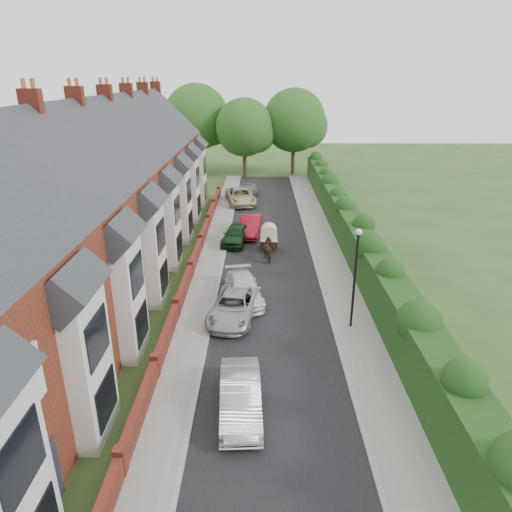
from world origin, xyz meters
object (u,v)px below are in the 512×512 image
Objects in this scene: lamppost at (356,267)px; car_grey at (246,192)px; car_beige at (240,196)px; car_white at (243,289)px; horse_cart at (269,236)px; horse at (269,250)px; car_green at (236,234)px; car_silver_a at (240,396)px; car_silver_b at (234,306)px; car_red at (251,226)px.

lamppost is 1.03× the size of car_grey.
lamppost reaches higher than car_beige.
car_grey is at bearing 80.39° from car_white.
horse is at bearing -90.00° from horse_cart.
lamppost is 1.26× the size of car_green.
car_silver_a is 1.56× the size of horse_cart.
lamppost is at bearing -85.66° from car_beige.
car_red reaches higher than car_silver_b.
car_silver_a is 1.03× the size of car_green.
car_silver_b is 1.72× the size of horse_cart.
car_grey reaches higher than car_silver_a.
car_beige is (-1.22, 29.47, 0.05)m from car_silver_a.
car_grey is (-0.75, 31.47, 0.03)m from car_silver_a.
car_white is at bearing 88.00° from car_silver_a.
lamppost is 1.22× the size of car_silver_a.
car_green is at bearing -100.28° from car_beige.
car_white is 1.08× the size of car_green.
horse_cart is at bearing 82.21° from car_silver_a.
car_silver_b is 22.41m from car_beige.
car_beige is (-1.17, 9.20, 0.02)m from car_red.
car_silver_b is 2.72× the size of horse.
car_silver_a is at bearing -83.96° from car_red.
car_white is 11.20m from car_red.
car_silver_a is 14.98m from horse.
car_beige is (-1.02, 20.40, 0.10)m from car_white.
car_white is at bearing 60.71° from horse.
car_silver_a is at bearing -76.23° from car_silver_b.
car_beige is at bearing -95.79° from car_grey.
horse is 1.89m from horse_cart.
car_beige is at bearing -94.84° from horse.
horse is at bearing -75.35° from car_grey.
lamppost is at bearing -1.17° from car_silver_b.
lamppost reaches higher than horse.
horse is 0.63× the size of horse_cart.
car_silver_a reaches higher than car_white.
car_green is (-0.45, 11.20, 0.05)m from car_silver_b.
car_grey is at bearing -97.63° from horse.
car_beige reaches higher than car_white.
car_silver_a is 29.50m from car_beige.
car_beige is (-0.13, 11.20, 0.05)m from car_green.
car_grey reaches higher than car_white.
lamppost reaches higher than car_grey.
lamppost is at bearing -40.12° from car_white.
car_white is (-0.21, 9.07, -0.06)m from car_silver_a.
car_white is 9.24m from car_green.
car_grey is (0.34, 13.20, 0.03)m from car_green.
car_white is (0.43, 2.00, -0.01)m from car_silver_b.
lamppost reaches higher than car_white.
car_red is 0.88× the size of car_grey.
car_silver_a is at bearing -81.09° from car_grey.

